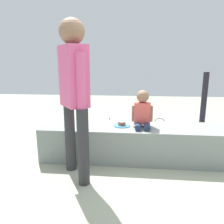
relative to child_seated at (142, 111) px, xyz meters
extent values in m
plane|color=#9DA289|center=(-0.17, 0.01, -0.66)|extent=(12.00, 12.00, 0.00)
cube|color=gray|center=(-0.17, 0.01, -0.44)|extent=(2.33, 0.60, 0.45)
cylinder|color=#1B2B4A|center=(-0.05, -0.09, -0.18)|extent=(0.09, 0.25, 0.08)
cylinder|color=#1B2B4A|center=(0.06, -0.09, -0.18)|extent=(0.09, 0.25, 0.08)
cube|color=#E0554F|center=(0.00, 0.02, -0.03)|extent=(0.21, 0.14, 0.28)
sphere|color=#8C664C|center=(0.00, 0.02, 0.19)|extent=(0.16, 0.16, 0.16)
cylinder|color=#8C664C|center=(-0.12, 0.01, -0.04)|extent=(0.05, 0.05, 0.21)
cylinder|color=#8C664C|center=(0.11, 0.03, -0.04)|extent=(0.05, 0.05, 0.21)
cylinder|color=#2C2B2F|center=(-0.63, -0.70, -0.25)|extent=(0.12, 0.12, 0.82)
cylinder|color=#2C2B2F|center=(-0.86, -0.39, -0.25)|extent=(0.12, 0.12, 0.82)
cube|color=#E2558D|center=(-0.75, -0.55, 0.47)|extent=(0.38, 0.40, 0.63)
sphere|color=#8C664C|center=(-0.75, -0.55, 0.92)|extent=(0.26, 0.26, 0.26)
cylinder|color=#E2558D|center=(-0.64, -0.69, 0.41)|extent=(0.10, 0.10, 0.59)
cylinder|color=#E2558D|center=(-0.86, -0.40, 0.41)|extent=(0.10, 0.10, 0.59)
cylinder|color=#4CA5D8|center=(-0.27, 0.01, -0.21)|extent=(0.22, 0.22, 0.01)
cylinder|color=brown|center=(-0.27, 0.01, -0.18)|extent=(0.10, 0.10, 0.04)
cylinder|color=pink|center=(-0.27, 0.01, -0.15)|extent=(0.10, 0.10, 0.01)
cube|color=silver|center=(-0.21, 0.00, -0.20)|extent=(0.11, 0.04, 0.00)
cube|color=#59C6B2|center=(-0.76, 0.61, -0.50)|extent=(0.23, 0.08, 0.33)
torus|color=white|center=(-0.81, 0.61, -0.34)|extent=(0.09, 0.01, 0.09)
torus|color=white|center=(-0.71, 0.61, -0.34)|extent=(0.09, 0.01, 0.09)
cylinder|color=black|center=(1.27, 1.57, -0.64)|extent=(0.36, 0.36, 0.04)
cylinder|color=black|center=(1.27, 1.57, -0.08)|extent=(0.11, 0.11, 1.08)
cylinder|color=silver|center=(-0.58, 1.31, -0.57)|extent=(0.07, 0.07, 0.18)
cone|color=silver|center=(-0.58, 1.31, -0.47)|extent=(0.06, 0.06, 0.03)
cylinder|color=#268C3F|center=(-0.58, 1.31, -0.44)|extent=(0.03, 0.03, 0.02)
cylinder|color=silver|center=(-0.88, 0.83, -0.59)|extent=(0.06, 0.06, 0.15)
cone|color=silver|center=(-0.88, 0.83, -0.50)|extent=(0.06, 0.06, 0.03)
cylinder|color=blue|center=(-0.88, 0.83, -0.48)|extent=(0.03, 0.03, 0.02)
cylinder|color=red|center=(0.58, 0.65, -0.61)|extent=(0.08, 0.08, 0.10)
cube|color=black|center=(0.37, 1.12, -0.57)|extent=(0.28, 0.14, 0.19)
torus|color=black|center=(0.37, 1.12, -0.47)|extent=(0.21, 0.01, 0.21)
camera|label=1|loc=(-0.13, -2.72, 0.59)|focal=33.83mm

